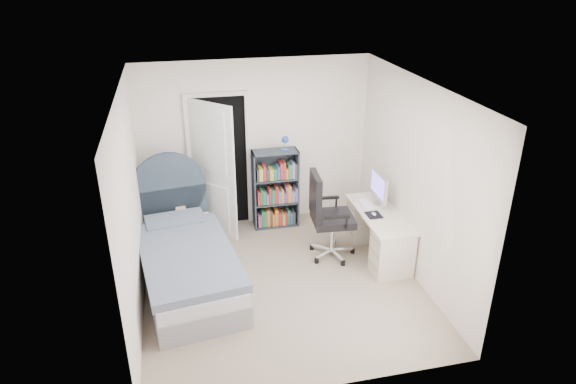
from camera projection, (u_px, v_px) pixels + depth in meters
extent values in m
cube|color=gray|center=(282.00, 284.00, 6.54)|extent=(3.40, 3.60, 0.05)
cube|color=white|center=(280.00, 85.00, 5.47)|extent=(3.40, 3.60, 0.05)
cube|color=white|center=(255.00, 143.00, 7.62)|extent=(3.40, 0.05, 2.50)
cube|color=white|center=(326.00, 281.00, 4.39)|extent=(3.40, 0.05, 2.50)
cube|color=white|center=(128.00, 208.00, 5.66)|extent=(0.05, 3.60, 2.50)
cube|color=white|center=(417.00, 180.00, 6.35)|extent=(0.05, 3.60, 2.50)
cube|color=black|center=(220.00, 163.00, 7.59)|extent=(0.80, 0.01, 2.00)
cube|color=white|center=(190.00, 166.00, 7.48)|extent=(0.06, 0.06, 2.00)
cube|color=white|center=(249.00, 161.00, 7.66)|extent=(0.06, 0.06, 2.00)
cube|color=white|center=(216.00, 94.00, 7.14)|extent=(0.92, 0.06, 0.06)
cube|color=white|center=(213.00, 171.00, 7.28)|extent=(0.58, 0.61, 2.00)
cube|color=gray|center=(189.00, 276.00, 6.42)|extent=(1.32, 2.30, 0.28)
cube|color=silver|center=(187.00, 261.00, 6.33)|extent=(1.29, 2.25, 0.17)
cube|color=slate|center=(188.00, 256.00, 6.18)|extent=(1.32, 1.98, 0.11)
cube|color=slate|center=(175.00, 222.00, 6.93)|extent=(0.83, 0.54, 0.13)
cube|color=#33424F|center=(172.00, 216.00, 7.26)|extent=(1.03, 0.21, 0.87)
cylinder|color=#33424F|center=(169.00, 188.00, 7.08)|extent=(1.03, 0.21, 1.03)
cylinder|color=#D3BC82|center=(175.00, 234.00, 7.18)|extent=(0.04, 0.04, 0.49)
cylinder|color=#D3BC82|center=(174.00, 223.00, 7.47)|extent=(0.04, 0.04, 0.49)
cylinder|color=#D3BC82|center=(198.00, 231.00, 7.24)|extent=(0.04, 0.04, 0.49)
cylinder|color=#D3BC82|center=(197.00, 221.00, 7.53)|extent=(0.04, 0.04, 0.49)
cube|color=#D3BC82|center=(185.00, 213.00, 7.26)|extent=(0.39, 0.39, 0.03)
cube|color=#D3BC82|center=(186.00, 232.00, 7.39)|extent=(0.35, 0.35, 0.02)
cube|color=#B24C33|center=(181.00, 211.00, 7.24)|extent=(0.16, 0.21, 0.03)
cube|color=#3F598C|center=(181.00, 210.00, 7.23)|extent=(0.15, 0.20, 0.03)
cube|color=#D8CC7F|center=(181.00, 208.00, 7.21)|extent=(0.14, 0.19, 0.03)
cylinder|color=silver|center=(208.00, 228.00, 7.82)|extent=(0.18, 0.18, 0.02)
cylinder|color=silver|center=(205.00, 191.00, 7.56)|extent=(0.01, 0.01, 1.23)
sphere|color=silver|center=(206.00, 155.00, 7.29)|extent=(0.07, 0.07, 0.07)
cube|color=#333D46|center=(254.00, 191.00, 7.63)|extent=(0.02, 0.29, 1.21)
cube|color=#333D46|center=(297.00, 187.00, 7.76)|extent=(0.02, 0.29, 1.21)
cube|color=#333D46|center=(275.00, 152.00, 7.44)|extent=(0.68, 0.29, 0.02)
cube|color=#333D46|center=(276.00, 224.00, 7.94)|extent=(0.68, 0.29, 0.02)
cube|color=#333D46|center=(274.00, 185.00, 7.82)|extent=(0.68, 0.01, 1.21)
cube|color=#333D46|center=(276.00, 202.00, 7.78)|extent=(0.64, 0.27, 0.02)
cube|color=#333D46|center=(275.00, 179.00, 7.62)|extent=(0.64, 0.27, 0.02)
cylinder|color=#24479C|center=(285.00, 150.00, 7.46)|extent=(0.12, 0.12, 0.02)
cylinder|color=silver|center=(285.00, 145.00, 7.43)|extent=(0.02, 0.02, 0.15)
sphere|color=#24479C|center=(285.00, 140.00, 7.37)|extent=(0.11, 0.11, 0.11)
cube|color=#994C7F|center=(259.00, 219.00, 7.82)|extent=(0.05, 0.20, 0.20)
cube|color=#337F4C|center=(262.00, 217.00, 7.81)|extent=(0.03, 0.20, 0.26)
cube|color=#337F4C|center=(264.00, 217.00, 7.82)|extent=(0.04, 0.20, 0.25)
cube|color=orange|center=(268.00, 217.00, 7.83)|extent=(0.05, 0.20, 0.26)
cube|color=#3F3F3F|center=(270.00, 216.00, 7.84)|extent=(0.03, 0.20, 0.26)
cube|color=orange|center=(273.00, 218.00, 7.86)|extent=(0.03, 0.20, 0.19)
cube|color=orange|center=(276.00, 216.00, 7.86)|extent=(0.05, 0.20, 0.26)
cube|color=#B23333|center=(279.00, 217.00, 7.88)|extent=(0.05, 0.20, 0.21)
cube|color=#D8BF4C|center=(283.00, 217.00, 7.90)|extent=(0.04, 0.20, 0.18)
cube|color=#B23333|center=(285.00, 217.00, 7.90)|extent=(0.03, 0.20, 0.20)
cube|color=#337F4C|center=(288.00, 215.00, 7.90)|extent=(0.03, 0.20, 0.23)
cube|color=#335999|center=(290.00, 216.00, 7.92)|extent=(0.04, 0.20, 0.18)
cube|color=#3F3F3F|center=(293.00, 216.00, 7.93)|extent=(0.03, 0.20, 0.20)
cube|color=#B23333|center=(258.00, 197.00, 7.66)|extent=(0.04, 0.20, 0.21)
cube|color=#337F4C|center=(261.00, 196.00, 7.66)|extent=(0.02, 0.20, 0.23)
cube|color=#337F4C|center=(264.00, 196.00, 7.68)|extent=(0.05, 0.20, 0.21)
cube|color=#7F72B2|center=(267.00, 197.00, 7.70)|extent=(0.03, 0.20, 0.16)
cube|color=#B23333|center=(269.00, 194.00, 7.68)|extent=(0.03, 0.20, 0.25)
cube|color=#337F4C|center=(272.00, 195.00, 7.70)|extent=(0.06, 0.20, 0.22)
cube|color=#B23333|center=(276.00, 193.00, 7.70)|extent=(0.04, 0.20, 0.27)
cube|color=#7F72B2|center=(279.00, 195.00, 7.73)|extent=(0.04, 0.20, 0.19)
cube|color=#D8BF4C|center=(282.00, 195.00, 7.73)|extent=(0.03, 0.20, 0.21)
cube|color=#994C7F|center=(284.00, 196.00, 7.75)|extent=(0.03, 0.20, 0.16)
cube|color=#994C7F|center=(286.00, 193.00, 7.73)|extent=(0.02, 0.20, 0.25)
cube|color=orange|center=(288.00, 192.00, 7.74)|extent=(0.05, 0.20, 0.26)
cube|color=#7F72B2|center=(292.00, 195.00, 7.77)|extent=(0.05, 0.20, 0.17)
cube|color=#7F72B2|center=(296.00, 193.00, 7.77)|extent=(0.04, 0.20, 0.21)
cube|color=#3F3F3F|center=(257.00, 174.00, 7.50)|extent=(0.03, 0.20, 0.17)
cube|color=#D8BF4C|center=(260.00, 173.00, 7.51)|extent=(0.05, 0.20, 0.19)
cube|color=#B23333|center=(264.00, 172.00, 7.51)|extent=(0.04, 0.20, 0.22)
cube|color=#3F3F3F|center=(267.00, 173.00, 7.53)|extent=(0.04, 0.20, 0.17)
cube|color=#D8BF4C|center=(271.00, 173.00, 7.55)|extent=(0.05, 0.20, 0.16)
cube|color=#337F4C|center=(274.00, 173.00, 7.56)|extent=(0.05, 0.20, 0.17)
cube|color=#335999|center=(278.00, 172.00, 7.56)|extent=(0.04, 0.20, 0.20)
cube|color=#B23333|center=(281.00, 170.00, 7.56)|extent=(0.05, 0.20, 0.24)
cube|color=#B23333|center=(284.00, 169.00, 7.56)|extent=(0.03, 0.20, 0.26)
cube|color=orange|center=(286.00, 172.00, 7.59)|extent=(0.03, 0.20, 0.16)
cube|color=#337F4C|center=(289.00, 170.00, 7.59)|extent=(0.05, 0.20, 0.21)
cube|color=#7F72B2|center=(292.00, 169.00, 7.60)|extent=(0.04, 0.20, 0.23)
cube|color=#3F3F3F|center=(295.00, 169.00, 7.61)|extent=(0.03, 0.20, 0.22)
cube|color=beige|center=(380.00, 214.00, 6.87)|extent=(0.54, 1.34, 0.03)
cube|color=beige|center=(392.00, 253.00, 6.59)|extent=(0.49, 0.36, 0.62)
cube|color=beige|center=(366.00, 219.00, 7.43)|extent=(0.49, 0.36, 0.62)
cube|color=silver|center=(379.00, 203.00, 7.12)|extent=(0.14, 0.14, 0.01)
cube|color=silver|center=(381.00, 196.00, 7.08)|extent=(0.03, 0.05, 0.20)
cube|color=silver|center=(379.00, 186.00, 7.01)|extent=(0.04, 0.50, 0.36)
cube|color=#705CE0|center=(378.00, 185.00, 6.99)|extent=(0.00, 0.45, 0.29)
cube|color=white|center=(365.00, 204.00, 7.08)|extent=(0.12, 0.36, 0.02)
cube|color=black|center=(374.00, 215.00, 6.80)|extent=(0.20, 0.23, 0.00)
ellipsoid|color=white|center=(374.00, 214.00, 6.80)|extent=(0.05, 0.09, 0.03)
cube|color=silver|center=(342.00, 249.00, 7.13)|extent=(0.32, 0.07, 0.03)
cylinder|color=black|center=(353.00, 251.00, 7.17)|extent=(0.07, 0.07, 0.07)
cube|color=silver|center=(332.00, 245.00, 7.25)|extent=(0.16, 0.31, 0.03)
cylinder|color=black|center=(333.00, 242.00, 7.40)|extent=(0.07, 0.07, 0.07)
cube|color=silver|center=(322.00, 248.00, 7.18)|extent=(0.27, 0.24, 0.03)
cylinder|color=black|center=(312.00, 247.00, 7.25)|extent=(0.07, 0.07, 0.07)
cube|color=silver|center=(324.00, 254.00, 7.02)|extent=(0.29, 0.20, 0.03)
cylinder|color=black|center=(317.00, 261.00, 6.93)|extent=(0.07, 0.07, 0.07)
cube|color=silver|center=(337.00, 255.00, 6.99)|extent=(0.12, 0.31, 0.03)
cylinder|color=black|center=(343.00, 263.00, 6.88)|extent=(0.07, 0.07, 0.07)
cylinder|color=silver|center=(332.00, 236.00, 7.01)|extent=(0.06, 0.06, 0.47)
cube|color=black|center=(333.00, 219.00, 6.91)|extent=(0.58, 0.58, 0.10)
cube|color=black|center=(316.00, 196.00, 6.72)|extent=(0.12, 0.50, 0.62)
cube|color=black|center=(337.00, 217.00, 6.57)|extent=(0.34, 0.07, 0.03)
cube|color=black|center=(327.00, 198.00, 7.09)|extent=(0.34, 0.07, 0.03)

